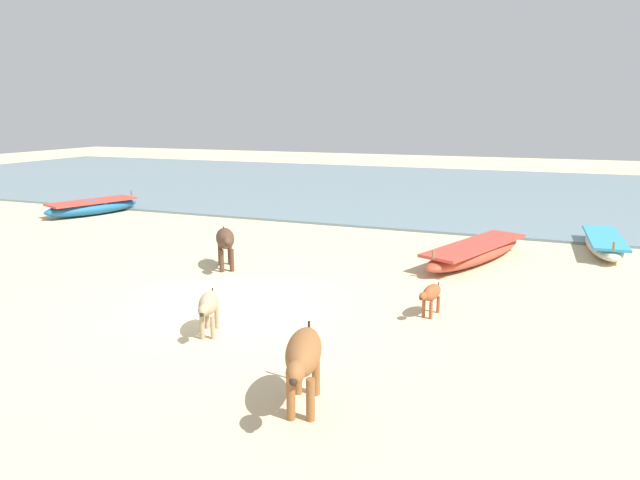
% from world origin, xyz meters
% --- Properties ---
extents(ground, '(80.00, 80.00, 0.00)m').
position_xyz_m(ground, '(0.00, 0.00, 0.00)').
color(ground, beige).
extents(sea_water, '(60.00, 20.00, 0.08)m').
position_xyz_m(sea_water, '(0.00, 17.93, 0.04)').
color(sea_water, slate).
rests_on(sea_water, ground).
extents(fishing_boat_0, '(2.52, 4.32, 0.66)m').
position_xyz_m(fishing_boat_0, '(4.09, 4.99, 0.26)').
color(fishing_boat_0, '#B74733').
rests_on(fishing_boat_0, ground).
extents(fishing_boat_1, '(2.23, 3.62, 0.73)m').
position_xyz_m(fishing_boat_1, '(-9.65, 6.79, 0.29)').
color(fishing_boat_1, '#1E669E').
rests_on(fishing_boat_1, ground).
extents(fishing_boat_2, '(0.89, 3.46, 0.62)m').
position_xyz_m(fishing_boat_2, '(7.22, 7.26, 0.23)').
color(fishing_boat_2, beige).
rests_on(fishing_boat_2, ground).
extents(cow_adult_dark, '(1.06, 1.36, 0.97)m').
position_xyz_m(cow_adult_dark, '(-1.39, 2.23, 0.69)').
color(cow_adult_dark, '#4C3323').
rests_on(cow_adult_dark, ground).
extents(calf_near_rust, '(0.38, 0.88, 0.58)m').
position_xyz_m(calf_near_rust, '(3.70, 0.83, 0.41)').
color(calf_near_rust, '#9E4C28').
rests_on(calf_near_rust, ground).
extents(calf_far_dun, '(0.63, 1.06, 0.72)m').
position_xyz_m(calf_far_dun, '(0.39, -1.37, 0.51)').
color(calf_far_dun, tan).
rests_on(calf_far_dun, ground).
extents(cow_second_adult_brown, '(0.71, 1.50, 0.99)m').
position_xyz_m(cow_second_adult_brown, '(2.78, -3.01, 0.71)').
color(cow_second_adult_brown, brown).
rests_on(cow_second_adult_brown, ground).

